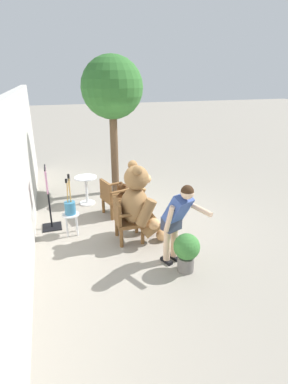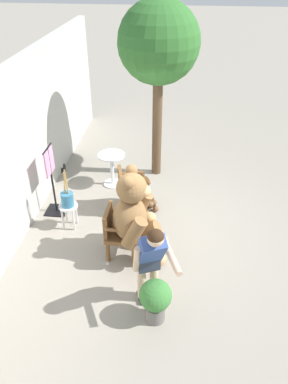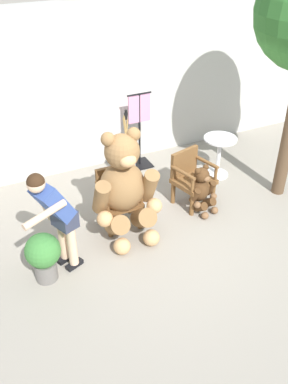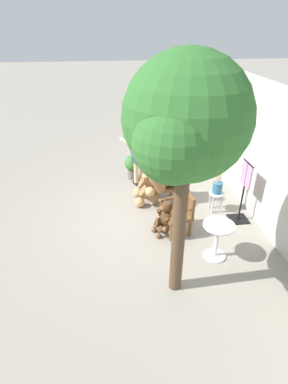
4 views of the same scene
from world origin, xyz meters
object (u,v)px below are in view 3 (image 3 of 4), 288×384
object	(u,v)px
wooden_chair_left	(118,196)
clothing_display_stand	(139,129)
wooden_chair_right	(191,177)
brush_bucket	(126,148)
teddy_bear_small	(202,190)
potted_plant	(43,254)
teddy_bear_large	(124,187)
white_stool	(127,162)
round_side_table	(219,152)
person_visitor	(55,212)

from	to	relation	value
wooden_chair_left	clothing_display_stand	xyz separation A→B (m)	(1.00, 1.41, 0.26)
wooden_chair_right	brush_bucket	size ratio (longest dim) A/B	1.02
teddy_bear_small	potted_plant	bearing A→B (deg)	-170.68
wooden_chair_left	teddy_bear_large	distance (m)	0.41
teddy_bear_large	clothing_display_stand	distance (m)	1.95
brush_bucket	white_stool	bearing A→B (deg)	106.26
teddy_bear_large	round_side_table	xyz separation A→B (m)	(2.08, 0.76, -0.33)
wooden_chair_left	teddy_bear_large	bearing A→B (deg)	-90.76
person_visitor	teddy_bear_small	bearing A→B (deg)	8.03
teddy_bear_large	round_side_table	distance (m)	2.24
wooden_chair_right	round_side_table	world-z (taller)	wooden_chair_right
person_visitor	potted_plant	size ratio (longest dim) A/B	2.23
wooden_chair_right	white_stool	distance (m)	1.21
white_stool	wooden_chair_right	bearing A→B (deg)	-57.28
teddy_bear_large	wooden_chair_right	bearing A→B (deg)	12.16
white_stool	brush_bucket	world-z (taller)	brush_bucket
wooden_chair_left	white_stool	bearing A→B (deg)	60.25
teddy_bear_large	white_stool	xyz separation A→B (m)	(0.58, 1.28, -0.42)
wooden_chair_left	round_side_table	bearing A→B (deg)	13.46
wooden_chair_right	round_side_table	xyz separation A→B (m)	(0.85, 0.50, -0.01)
brush_bucket	round_side_table	size ratio (longest dim) A/B	1.17
white_stool	clothing_display_stand	bearing A→B (deg)	42.92
round_side_table	potted_plant	xyz separation A→B (m)	(-3.36, -1.19, -0.05)
white_stool	person_visitor	bearing A→B (deg)	-135.10
wooden_chair_right	person_visitor	xyz separation A→B (m)	(-2.27, -0.60, 0.44)
teddy_bear_large	teddy_bear_small	xyz separation A→B (m)	(1.26, -0.02, -0.40)
teddy_bear_large	person_visitor	distance (m)	1.10
brush_bucket	wooden_chair_left	bearing A→B (deg)	-119.79
wooden_chair_left	potted_plant	distance (m)	1.46
teddy_bear_large	clothing_display_stand	size ratio (longest dim) A/B	1.16
teddy_bear_small	clothing_display_stand	distance (m)	1.74
wooden_chair_right	round_side_table	size ratio (longest dim) A/B	1.19
round_side_table	clothing_display_stand	bearing A→B (deg)	139.76
person_visitor	clothing_display_stand	xyz separation A→B (m)	(2.05, 2.01, -0.19)
round_side_table	potted_plant	world-z (taller)	round_side_table
teddy_bear_large	teddy_bear_small	world-z (taller)	teddy_bear_large
wooden_chair_left	person_visitor	world-z (taller)	person_visitor
teddy_bear_small	potted_plant	xyz separation A→B (m)	(-2.53, -0.42, 0.02)
round_side_table	clothing_display_stand	world-z (taller)	clothing_display_stand
brush_bucket	clothing_display_stand	world-z (taller)	clothing_display_stand
teddy_bear_large	white_stool	bearing A→B (deg)	65.55
wooden_chair_right	clothing_display_stand	distance (m)	1.45
round_side_table	teddy_bear_large	bearing A→B (deg)	-159.84
teddy_bear_small	potted_plant	size ratio (longest dim) A/B	1.13
wooden_chair_left	person_visitor	size ratio (longest dim) A/B	0.57
wooden_chair_left	teddy_bear_large	xyz separation A→B (m)	(-0.00, -0.27, 0.31)
white_stool	potted_plant	distance (m)	2.52
clothing_display_stand	potted_plant	bearing A→B (deg)	-137.34
wooden_chair_left	white_stool	distance (m)	1.17
teddy_bear_large	potted_plant	xyz separation A→B (m)	(-1.28, -0.43, -0.38)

